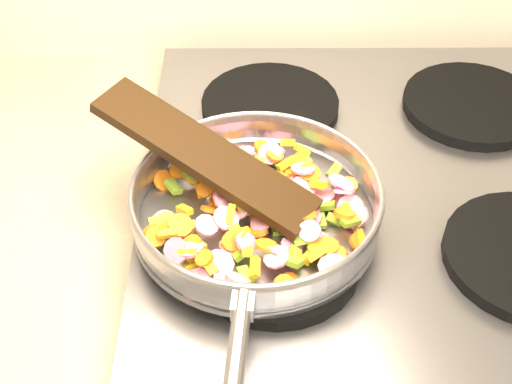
{
  "coord_description": "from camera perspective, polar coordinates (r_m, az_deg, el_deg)",
  "views": [
    {
      "loc": [
        -0.86,
        1.0,
        1.53
      ],
      "look_at": [
        -0.86,
        1.57,
        1.0
      ],
      "focal_mm": 50.0,
      "sensor_mm": 36.0,
      "label": 1
    }
  ],
  "objects": [
    {
      "name": "grate_br",
      "position": [
        1.04,
        16.9,
        6.71
      ],
      "size": [
        0.19,
        0.19,
        0.02
      ],
      "primitive_type": "cylinder",
      "color": "black",
      "rests_on": "cooktop"
    },
    {
      "name": "cooktop",
      "position": [
        0.92,
        10.07,
        0.29
      ],
      "size": [
        0.6,
        0.6,
        0.04
      ],
      "primitive_type": "cube",
      "color": "#939399",
      "rests_on": "counter_top"
    },
    {
      "name": "vegetable_heap",
      "position": [
        0.79,
        0.12,
        -1.47
      ],
      "size": [
        0.26,
        0.26,
        0.05
      ],
      "color": "orange",
      "rests_on": "saute_pan"
    },
    {
      "name": "saute_pan",
      "position": [
        0.79,
        -0.02,
        -0.99
      ],
      "size": [
        0.31,
        0.49,
        0.05
      ],
      "rotation": [
        0.0,
        0.0,
        -0.09
      ],
      "color": "#9E9EA5",
      "rests_on": "grate_fl"
    },
    {
      "name": "grate_fl",
      "position": [
        0.78,
        1.53,
        -5.2
      ],
      "size": [
        0.19,
        0.19,
        0.02
      ],
      "primitive_type": "cylinder",
      "color": "black",
      "rests_on": "cooktop"
    },
    {
      "name": "wooden_spatula",
      "position": [
        0.81,
        -4.1,
        2.96
      ],
      "size": [
        0.27,
        0.19,
        0.08
      ],
      "primitive_type": "cube",
      "rotation": [
        0.0,
        -0.26,
        2.6
      ],
      "color": "black",
      "rests_on": "saute_pan"
    },
    {
      "name": "grate_bl",
      "position": [
        0.99,
        1.14,
        6.97
      ],
      "size": [
        0.19,
        0.19,
        0.02
      ],
      "primitive_type": "cylinder",
      "color": "black",
      "rests_on": "cooktop"
    }
  ]
}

